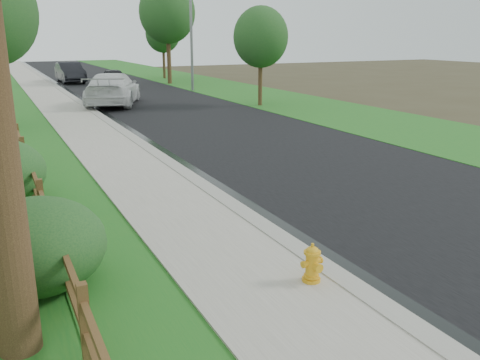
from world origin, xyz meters
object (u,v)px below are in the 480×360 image
ranch_fence (49,222)px  fire_hydrant (312,264)px  white_suv (113,89)px  dark_car_mid (113,77)px  streetlight (189,13)px

ranch_fence → fire_hydrant: bearing=-41.4°
white_suv → dark_car_mid: (2.51, 11.24, -0.23)m
white_suv → streetlight: size_ratio=0.67×
ranch_fence → fire_hydrant: ranch_fence is taller
dark_car_mid → streetlight: bearing=126.3°
ranch_fence → fire_hydrant: (3.50, -3.09, -0.23)m
white_suv → dark_car_mid: size_ratio=1.57×
fire_hydrant → streetlight: (8.64, 27.82, 4.84)m
ranch_fence → white_suv: 20.50m
fire_hydrant → streetlight: bearing=72.7°
ranch_fence → white_suv: (5.60, 19.72, 0.29)m
dark_car_mid → streetlight: 8.70m
fire_hydrant → dark_car_mid: (4.61, 34.05, 0.30)m
fire_hydrant → dark_car_mid: size_ratio=0.16×
ranch_fence → streetlight: streetlight is taller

